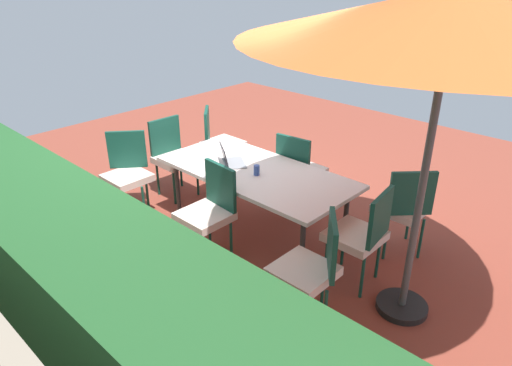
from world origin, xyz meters
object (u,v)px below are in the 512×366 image
(chair_east, at_px, (173,154))
(chair_northeast, at_px, (127,170))
(chair_southwest, at_px, (404,205))
(chair_southeast, at_px, (219,140))
(chair_north, at_px, (209,209))
(dining_table, at_px, (256,174))
(laptop, at_px, (231,160))
(cup, at_px, (257,170))
(patio_umbrella, at_px, (452,16))
(chair_northwest, at_px, (312,266))
(chair_west, at_px, (362,232))
(chair_south, at_px, (299,168))

(chair_east, relative_size, chair_northeast, 1.00)
(chair_east, relative_size, chair_southwest, 1.00)
(chair_southeast, height_order, chair_north, same)
(dining_table, height_order, laptop, laptop)
(chair_southwest, bearing_deg, cup, -14.47)
(patio_umbrella, height_order, chair_southwest, patio_umbrella)
(dining_table, height_order, patio_umbrella, patio_umbrella)
(chair_northwest, distance_m, chair_west, 0.71)
(chair_west, distance_m, laptop, 1.66)
(chair_northwest, bearing_deg, chair_northeast, -129.10)
(cup, bearing_deg, chair_southwest, -148.38)
(dining_table, bearing_deg, cup, 136.43)
(patio_umbrella, height_order, laptop, patio_umbrella)
(chair_southeast, relative_size, chair_southwest, 1.00)
(patio_umbrella, relative_size, chair_southwest, 2.91)
(chair_south, relative_size, chair_north, 1.00)
(chair_northeast, bearing_deg, chair_northwest, -50.32)
(patio_umbrella, relative_size, chair_west, 2.91)
(chair_southwest, bearing_deg, chair_north, -0.60)
(chair_northeast, distance_m, laptop, 1.26)
(dining_table, height_order, chair_west, chair_west)
(chair_north, relative_size, laptop, 2.43)
(chair_east, xyz_separation_m, chair_south, (-1.44, -0.73, 0.00))
(chair_north, bearing_deg, dining_table, 95.05)
(patio_umbrella, relative_size, laptop, 7.07)
(chair_northeast, height_order, laptop, chair_northeast)
(chair_east, bearing_deg, patio_umbrella, -88.40)
(chair_east, height_order, chair_west, same)
(dining_table, distance_m, chair_southeast, 1.52)
(chair_south, bearing_deg, cup, 87.08)
(chair_west, bearing_deg, chair_east, -97.70)
(chair_southwest, distance_m, cup, 1.52)
(laptop, bearing_deg, cup, -148.17)
(chair_northwest, bearing_deg, cup, -156.97)
(chair_east, distance_m, chair_south, 1.61)
(chair_south, distance_m, chair_north, 1.37)
(chair_southeast, relative_size, chair_northwest, 1.00)
(patio_umbrella, bearing_deg, chair_southeast, -13.66)
(chair_southwest, bearing_deg, chair_south, -45.86)
(chair_northwest, bearing_deg, chair_east, -143.18)
(chair_north, xyz_separation_m, chair_west, (-1.32, -0.65, 0.00))
(patio_umbrella, relative_size, chair_south, 2.91)
(chair_northwest, distance_m, chair_north, 1.30)
(chair_east, xyz_separation_m, chair_southeast, (-0.06, -0.73, 0.00))
(chair_east, xyz_separation_m, chair_northwest, (-2.71, 0.70, 0.00))
(laptop, bearing_deg, chair_north, 151.41)
(chair_south, bearing_deg, chair_east, 20.35)
(chair_east, distance_m, cup, 1.51)
(chair_southwest, xyz_separation_m, chair_northeast, (2.73, 1.42, 0.00))
(chair_southeast, xyz_separation_m, chair_southwest, (-2.70, -0.01, 0.00))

